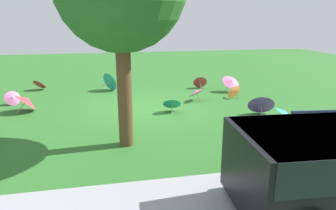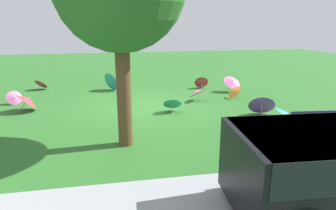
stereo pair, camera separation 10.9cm
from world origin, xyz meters
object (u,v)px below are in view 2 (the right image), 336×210
Objects in this scene: parasol_purple_0 at (261,103)px; parasol_pink_3 at (14,97)px; parasol_teal_1 at (112,81)px; parasol_teal_3 at (172,103)px; parasol_pink_0 at (232,82)px; parasol_teal_0 at (285,113)px; parasol_orange_1 at (234,91)px; parasol_red_2 at (201,82)px; parasol_red_0 at (28,100)px; parasol_red_1 at (42,83)px; parasol_pink_1 at (197,92)px; park_bench at (316,125)px.

parasol_purple_0 is 1.53× the size of parasol_pink_3.
parasol_teal_1 is 1.26× the size of parasol_teal_3.
parasol_pink_0 is 9.29m from parasol_pink_3.
parasol_teal_0 is 3.44m from parasol_orange_1.
parasol_red_0 is at bearing 18.99° from parasol_red_2.
parasol_red_1 is at bearing -101.40° from parasol_pink_3.
parasol_pink_0 is 1.31× the size of parasol_red_2.
parasol_red_0 is at bearing 9.46° from parasol_pink_0.
parasol_purple_0 reaches higher than parasol_red_1.
parasol_red_0 is 1.20× the size of parasol_pink_1.
park_bench is 1.96× the size of parasol_red_1.
parasol_orange_1 is at bearing 108.81° from parasol_red_2.
parasol_teal_1 is (5.45, -7.36, -0.03)m from park_bench.
parasol_red_0 is at bearing 42.91° from parasol_teal_1.
parasol_purple_0 is at bearing 165.85° from parasol_red_0.
parasol_red_0 is 1.18× the size of parasol_pink_0.
parasol_pink_0 is 3.50m from parasol_purple_0.
parasol_teal_1 reaches higher than parasol_pink_0.
parasol_teal_1 is 0.99× the size of parasol_pink_1.
parasol_orange_1 is at bearing -176.30° from parasol_pink_1.
parasol_teal_1 reaches higher than parasol_red_1.
parasol_red_1 is 2.62m from parasol_pink_3.
parasol_red_0 is 3.62m from parasol_red_1.
parasol_red_0 is 1.04× the size of parasol_purple_0.
parasol_teal_3 is 1.04× the size of parasol_orange_1.
parasol_red_0 reaches higher than parasol_teal_0.
parasol_teal_1 is (-3.09, -2.87, 0.02)m from parasol_red_0.
parasol_red_2 reaches higher than parasol_teal_0.
parasol_teal_3 is at bearing 37.04° from parasol_pink_0.
park_bench is 2.45m from parasol_purple_0.
park_bench is 4.77m from parasol_teal_3.
parasol_purple_0 is 2.83m from parasol_pink_1.
parasol_orange_1 is 8.93m from parasol_pink_3.
parasol_purple_0 is (0.28, -1.06, 0.03)m from parasol_teal_0.
parasol_teal_0 reaches higher than parasol_orange_1.
parasol_purple_0 is at bearing 160.86° from parasol_pink_3.
parasol_teal_0 is 1.09m from parasol_purple_0.
park_bench is at bearing 126.53° from parasol_teal_1.
parasol_teal_3 reaches higher than parasol_orange_1.
parasol_teal_1 reaches higher than parasol_pink_1.
park_bench reaches higher than parasol_pink_3.
parasol_orange_1 reaches higher than parasol_red_1.
park_bench is 5.12m from parasol_pink_1.
park_bench is 10.82m from parasol_pink_3.
parasol_purple_0 reaches higher than parasol_pink_0.
parasol_teal_1 is (5.37, -5.98, 0.04)m from parasol_teal_0.
parasol_pink_3 is (8.94, -3.10, -0.14)m from parasol_purple_0.
park_bench is 7.12m from parasol_red_2.
parasol_red_2 is (0.80, -4.60, -0.11)m from parasol_purple_0.
park_bench reaches higher than parasol_teal_0.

